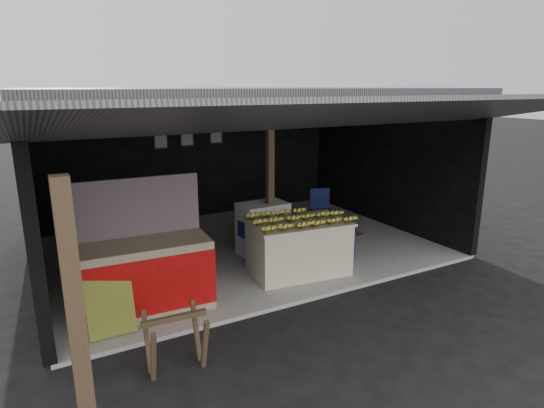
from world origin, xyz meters
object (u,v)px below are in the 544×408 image
banana_table (298,247)px  water_barrel (346,244)px  white_crate (263,228)px  plastic_chair (320,206)px  neighbor_stall (145,273)px  sawhorse (176,336)px

banana_table → water_barrel: 1.12m
white_crate → plastic_chair: size_ratio=1.06×
banana_table → white_crate: (-0.09, 1.07, 0.04)m
neighbor_stall → sawhorse: (-0.05, -1.49, -0.17)m
white_crate → water_barrel: bearing=-40.8°
white_crate → water_barrel: (1.19, -0.91, -0.23)m
banana_table → white_crate: size_ratio=1.78×
water_barrel → banana_table: bearing=-172.0°
water_barrel → plastic_chair: (0.53, 1.56, 0.28)m
neighbor_stall → sawhorse: neighbor_stall is taller
white_crate → sawhorse: (-2.46, -2.64, -0.11)m
neighbor_stall → white_crate: bearing=28.6°
banana_table → neighbor_stall: size_ratio=0.94×
white_crate → plastic_chair: 1.83m
water_barrel → plastic_chair: size_ratio=0.56×
banana_table → neighbor_stall: (-2.51, -0.08, 0.09)m
white_crate → water_barrel: white_crate is taller
neighbor_stall → sawhorse: size_ratio=2.55×
banana_table → neighbor_stall: bearing=-171.5°
white_crate → neighbor_stall: 2.68m
neighbor_stall → water_barrel: neighbor_stall is taller
neighbor_stall → water_barrel: (3.60, 0.24, -0.28)m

